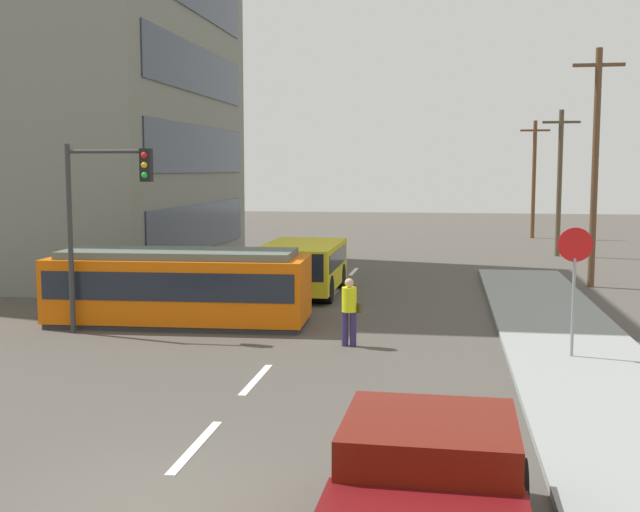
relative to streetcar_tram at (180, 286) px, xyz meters
The scene contains 16 objects.
ground_plane 3.92m from the streetcar_tram, 22.15° to the right, with size 120.00×120.00×0.00m, color #4A463E.
sidewalk_curb_right 11.67m from the streetcar_tram, 27.78° to the right, with size 3.20×36.00×0.14m, color gray.
lane_stripe_1 10.10m from the streetcar_tram, 69.67° to the right, with size 0.16×2.40×0.01m, color silver.
lane_stripe_2 6.54m from the streetcar_tram, 57.23° to the right, with size 0.16×2.40×0.01m, color silver.
lane_stripe_3 7.02m from the streetcar_tram, 59.82° to the left, with size 0.16×2.40×0.01m, color silver.
lane_stripe_4 12.54m from the streetcar_tram, 73.78° to the left, with size 0.16×2.40×0.01m, color silver.
corner_building 18.33m from the streetcar_tram, 134.43° to the left, with size 15.86×14.68×22.40m.
streetcar_tram is the anchor object (origin of this frame).
city_bus 6.12m from the streetcar_tram, 66.55° to the left, with size 2.58×5.11×1.76m.
pedestrian_crossing 5.41m from the streetcar_tram, 22.24° to the right, with size 0.51×0.36×1.67m.
pickup_truck_parked 14.67m from the streetcar_tram, 60.92° to the right, with size 2.36×5.04×1.55m.
stop_sign 10.57m from the streetcar_tram, 15.87° to the right, with size 0.76×0.07×2.88m.
traffic_light_mast 3.22m from the streetcar_tram, 133.45° to the right, with size 2.34×0.33×4.95m.
utility_pole_mid 15.88m from the streetcar_tram, 35.75° to the left, with size 1.80×0.24×8.59m.
utility_pole_far 23.60m from the streetcar_tram, 56.90° to the left, with size 1.80×0.24×7.19m.
utility_pole_distant 32.90m from the streetcar_tram, 67.21° to the left, with size 1.80×0.24×7.30m.
Camera 1 is at (3.77, -9.48, 4.29)m, focal length 44.48 mm.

